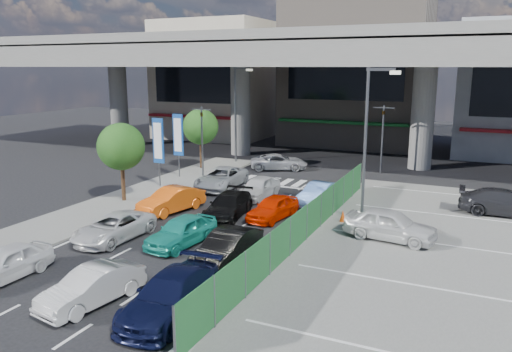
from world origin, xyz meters
The scene contains 31 objects.
ground centered at (0.00, 0.00, 0.00)m, with size 120.00×120.00×0.00m, color black.
parking_lot centered at (11.00, 2.00, 0.03)m, with size 12.00×28.00×0.06m, color slate.
sidewalk_left centered at (-7.00, 4.00, 0.06)m, with size 4.00×30.00×0.12m, color slate.
fence_run centered at (5.30, 1.00, 0.90)m, with size 0.16×22.00×1.80m, color #1F5C2B, non-canonical shape.
expressway centered at (0.00, 22.00, 8.76)m, with size 64.00×14.00×10.75m.
building_west centered at (-16.00, 31.97, 6.49)m, with size 12.00×10.90×13.00m.
building_center centered at (0.00, 32.97, 7.49)m, with size 14.00×10.90×15.00m.
traffic_light_left centered at (-6.20, 12.00, 3.94)m, with size 1.60×1.24×5.20m.
traffic_light_right centered at (5.50, 19.00, 3.94)m, with size 1.60×1.24×5.20m.
street_lamp_right centered at (7.17, 6.00, 4.77)m, with size 1.65×0.22×8.00m.
street_lamp_left centered at (-6.33, 18.00, 4.77)m, with size 1.65×0.22×8.00m.
signboard_near centered at (-7.20, 7.99, 3.06)m, with size 0.80×0.14×4.70m.
signboard_far centered at (-7.60, 10.99, 3.06)m, with size 0.80×0.14×4.70m.
tree_near centered at (-7.00, 4.00, 3.39)m, with size 2.80×2.80×4.80m.
tree_far centered at (-7.80, 14.50, 3.39)m, with size 2.80×2.80×4.80m.
van_white_back_left centered at (-3.85, -6.89, 0.65)m, with size 1.54×3.83×1.30m, color white.
hatch_white_back_mid centered at (0.64, -7.08, 0.64)m, with size 1.35×3.87×1.28m, color silver.
minivan_navy_back centered at (3.54, -6.57, 0.69)m, with size 1.93×4.76×1.38m, color black.
sedan_white_mid_left centered at (-3.06, -1.57, 0.61)m, with size 2.03×4.40×1.22m, color silver.
taxi_teal_mid centered at (0.26, -0.87, 0.68)m, with size 1.60×3.97×1.35m, color teal.
hatch_black_mid_right centered at (3.20, -1.96, 0.69)m, with size 1.46×4.19×1.38m, color black.
taxi_orange_left centered at (-3.19, 3.42, 0.69)m, with size 1.46×4.19×1.38m, color #F15E12.
sedan_black_mid centered at (0.16, 3.93, 0.64)m, with size 1.79×4.41×1.28m, color black.
taxi_orange_right centered at (2.52, 4.60, 0.63)m, with size 1.49×3.69×1.26m, color red.
wagon_silver_front_left centered at (-3.32, 9.57, 0.69)m, with size 2.29×4.97×1.38m, color #B5B9BD.
sedan_white_front_mid centered at (0.01, 8.28, 0.67)m, with size 1.59×3.94×1.34m, color silver.
kei_truck_front_right centered at (3.86, 8.44, 0.63)m, with size 1.34×3.85×1.27m, color #6291DD.
crossing_wagon_silver centered at (-2.10, 16.91, 0.62)m, with size 2.07×4.49×1.25m, color #A7A9AF.
parked_sedan_white centered at (8.84, 3.71, 0.79)m, with size 1.73×4.29×1.46m, color silver.
parked_sedan_dgrey centered at (13.90, 10.38, 0.76)m, with size 1.96×4.82×1.40m, color #28282C.
traffic_cone centered at (6.11, 5.54, 0.37)m, with size 0.32×0.32×0.63m, color #D9470C.
Camera 1 is at (12.40, -19.21, 8.06)m, focal length 35.00 mm.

